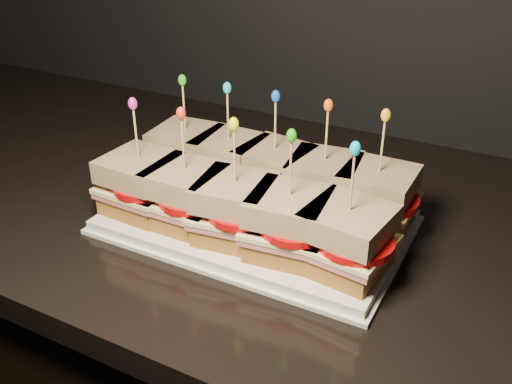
% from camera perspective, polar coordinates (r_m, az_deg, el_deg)
% --- Properties ---
extents(cabinet, '(2.63, 0.64, 0.89)m').
position_cam_1_polar(cabinet, '(1.29, -12.30, -16.44)').
color(cabinet, black).
rests_on(cabinet, ground).
extents(granite_slab, '(2.67, 0.68, 0.04)m').
position_cam_1_polar(granite_slab, '(1.02, -14.94, 2.26)').
color(granite_slab, black).
rests_on(granite_slab, cabinet).
extents(platter, '(0.39, 0.24, 0.02)m').
position_cam_1_polar(platter, '(0.78, 0.00, -2.96)').
color(platter, silver).
rests_on(platter, granite_slab).
extents(platter_rim, '(0.40, 0.25, 0.01)m').
position_cam_1_polar(platter_rim, '(0.79, 0.00, -3.33)').
color(platter_rim, silver).
rests_on(platter_rim, granite_slab).
extents(sandwich_0_bread_bot, '(0.10, 0.10, 0.02)m').
position_cam_1_polar(sandwich_0_bread_bot, '(0.88, -6.83, 2.26)').
color(sandwich_0_bread_bot, brown).
rests_on(sandwich_0_bread_bot, platter).
extents(sandwich_0_ham, '(0.10, 0.10, 0.01)m').
position_cam_1_polar(sandwich_0_ham, '(0.88, -6.89, 3.22)').
color(sandwich_0_ham, '#B45D5C').
rests_on(sandwich_0_ham, sandwich_0_bread_bot).
extents(sandwich_0_cheese, '(0.11, 0.10, 0.01)m').
position_cam_1_polar(sandwich_0_cheese, '(0.87, -6.91, 3.64)').
color(sandwich_0_cheese, '#FBF09D').
rests_on(sandwich_0_cheese, sandwich_0_ham).
extents(sandwich_0_tomato, '(0.09, 0.09, 0.01)m').
position_cam_1_polar(sandwich_0_tomato, '(0.86, -6.50, 3.79)').
color(sandwich_0_tomato, '#B50809').
rests_on(sandwich_0_tomato, sandwich_0_cheese).
extents(sandwich_0_bread_top, '(0.10, 0.10, 0.03)m').
position_cam_1_polar(sandwich_0_bread_top, '(0.86, -7.02, 5.30)').
color(sandwich_0_bread_top, '#502F11').
rests_on(sandwich_0_bread_top, sandwich_0_tomato).
extents(sandwich_0_pick, '(0.00, 0.00, 0.09)m').
position_cam_1_polar(sandwich_0_pick, '(0.84, -7.20, 8.13)').
color(sandwich_0_pick, tan).
rests_on(sandwich_0_pick, sandwich_0_bread_top).
extents(sandwich_0_frill, '(0.01, 0.01, 0.02)m').
position_cam_1_polar(sandwich_0_frill, '(0.83, -7.39, 11.04)').
color(sandwich_0_frill, green).
rests_on(sandwich_0_frill, sandwich_0_pick).
extents(sandwich_1_bread_bot, '(0.09, 0.09, 0.02)m').
position_cam_1_polar(sandwich_1_bread_bot, '(0.85, -2.67, 1.24)').
color(sandwich_1_bread_bot, brown).
rests_on(sandwich_1_bread_bot, platter).
extents(sandwich_1_ham, '(0.10, 0.10, 0.01)m').
position_cam_1_polar(sandwich_1_ham, '(0.84, -2.70, 2.23)').
color(sandwich_1_ham, '#B45D5C').
rests_on(sandwich_1_ham, sandwich_1_bread_bot).
extents(sandwich_1_cheese, '(0.10, 0.10, 0.01)m').
position_cam_1_polar(sandwich_1_cheese, '(0.84, -2.71, 2.66)').
color(sandwich_1_cheese, '#FBF09D').
rests_on(sandwich_1_cheese, sandwich_1_ham).
extents(sandwich_1_tomato, '(0.09, 0.09, 0.01)m').
position_cam_1_polar(sandwich_1_tomato, '(0.82, -2.21, 2.80)').
color(sandwich_1_tomato, '#B50809').
rests_on(sandwich_1_tomato, sandwich_1_cheese).
extents(sandwich_1_bread_top, '(0.09, 0.09, 0.03)m').
position_cam_1_polar(sandwich_1_bread_top, '(0.82, -2.75, 4.38)').
color(sandwich_1_bread_top, '#502F11').
rests_on(sandwich_1_bread_top, sandwich_1_tomato).
extents(sandwich_1_pick, '(0.00, 0.00, 0.09)m').
position_cam_1_polar(sandwich_1_pick, '(0.81, -2.83, 7.33)').
color(sandwich_1_pick, tan).
rests_on(sandwich_1_pick, sandwich_1_bread_top).
extents(sandwich_1_frill, '(0.01, 0.01, 0.02)m').
position_cam_1_polar(sandwich_1_frill, '(0.79, -2.90, 10.36)').
color(sandwich_1_frill, '#14BAB9').
rests_on(sandwich_1_frill, sandwich_1_pick).
extents(sandwich_2_bread_bot, '(0.10, 0.10, 0.02)m').
position_cam_1_polar(sandwich_2_bread_bot, '(0.82, 1.82, 0.12)').
color(sandwich_2_bread_bot, brown).
rests_on(sandwich_2_bread_bot, platter).
extents(sandwich_2_ham, '(0.11, 0.11, 0.01)m').
position_cam_1_polar(sandwich_2_ham, '(0.81, 1.84, 1.14)').
color(sandwich_2_ham, '#B45D5C').
rests_on(sandwich_2_ham, sandwich_2_bread_bot).
extents(sandwich_2_cheese, '(0.11, 0.11, 0.01)m').
position_cam_1_polar(sandwich_2_cheese, '(0.80, 1.85, 1.59)').
color(sandwich_2_cheese, '#FBF09D').
rests_on(sandwich_2_cheese, sandwich_2_ham).
extents(sandwich_2_tomato, '(0.09, 0.09, 0.01)m').
position_cam_1_polar(sandwich_2_tomato, '(0.79, 2.44, 1.71)').
color(sandwich_2_tomato, '#B50809').
rests_on(sandwich_2_tomato, sandwich_2_cheese).
extents(sandwich_2_bread_top, '(0.10, 0.10, 0.03)m').
position_cam_1_polar(sandwich_2_bread_top, '(0.79, 1.88, 3.36)').
color(sandwich_2_bread_top, '#502F11').
rests_on(sandwich_2_bread_top, sandwich_2_tomato).
extents(sandwich_2_pick, '(0.00, 0.00, 0.09)m').
position_cam_1_polar(sandwich_2_pick, '(0.77, 1.93, 6.40)').
color(sandwich_2_pick, tan).
rests_on(sandwich_2_pick, sandwich_2_bread_top).
extents(sandwich_2_frill, '(0.01, 0.01, 0.02)m').
position_cam_1_polar(sandwich_2_frill, '(0.76, 1.99, 9.55)').
color(sandwich_2_frill, blue).
rests_on(sandwich_2_frill, sandwich_2_pick).
extents(sandwich_3_bread_bot, '(0.10, 0.10, 0.02)m').
position_cam_1_polar(sandwich_3_bread_bot, '(0.79, 6.64, -1.07)').
color(sandwich_3_bread_bot, brown).
rests_on(sandwich_3_bread_bot, platter).
extents(sandwich_3_ham, '(0.11, 0.11, 0.01)m').
position_cam_1_polar(sandwich_3_ham, '(0.78, 6.70, -0.03)').
color(sandwich_3_ham, '#B45D5C').
rests_on(sandwich_3_ham, sandwich_3_bread_bot).
extents(sandwich_3_cheese, '(0.11, 0.11, 0.01)m').
position_cam_1_polar(sandwich_3_cheese, '(0.78, 6.73, 0.42)').
color(sandwich_3_cheese, '#FBF09D').
rests_on(sandwich_3_cheese, sandwich_3_ham).
extents(sandwich_3_tomato, '(0.09, 0.09, 0.01)m').
position_cam_1_polar(sandwich_3_tomato, '(0.77, 7.43, 0.53)').
color(sandwich_3_tomato, '#B50809').
rests_on(sandwich_3_tomato, sandwich_3_cheese).
extents(sandwich_3_bread_top, '(0.10, 0.10, 0.03)m').
position_cam_1_polar(sandwich_3_bread_top, '(0.77, 6.85, 2.23)').
color(sandwich_3_bread_top, '#502F11').
rests_on(sandwich_3_bread_top, sandwich_3_tomato).
extents(sandwich_3_pick, '(0.00, 0.00, 0.09)m').
position_cam_1_polar(sandwich_3_pick, '(0.75, 7.05, 5.36)').
color(sandwich_3_pick, tan).
rests_on(sandwich_3_pick, sandwich_3_bread_top).
extents(sandwich_3_frill, '(0.01, 0.01, 0.02)m').
position_cam_1_polar(sandwich_3_frill, '(0.73, 7.26, 8.60)').
color(sandwich_3_frill, '#F75A15').
rests_on(sandwich_3_frill, sandwich_3_pick).
extents(sandwich_4_bread_bot, '(0.09, 0.09, 0.02)m').
position_cam_1_polar(sandwich_4_bread_bot, '(0.77, 11.73, -2.33)').
color(sandwich_4_bread_bot, brown).
rests_on(sandwich_4_bread_bot, platter).
extents(sandwich_4_ham, '(0.10, 0.10, 0.01)m').
position_cam_1_polar(sandwich_4_ham, '(0.76, 11.85, -1.28)').
color(sandwich_4_ham, '#B45D5C').
rests_on(sandwich_4_ham, sandwich_4_bread_bot).
extents(sandwich_4_cheese, '(0.10, 0.10, 0.01)m').
position_cam_1_polar(sandwich_4_cheese, '(0.76, 11.91, -0.82)').
color(sandwich_4_cheese, '#FBF09D').
rests_on(sandwich_4_cheese, sandwich_4_ham).
extents(sandwich_4_tomato, '(0.09, 0.09, 0.01)m').
position_cam_1_polar(sandwich_4_tomato, '(0.75, 12.70, -0.73)').
color(sandwich_4_tomato, '#B50809').
rests_on(sandwich_4_tomato, sandwich_4_cheese).
extents(sandwich_4_bread_top, '(0.09, 0.09, 0.03)m').
position_cam_1_polar(sandwich_4_bread_top, '(0.75, 12.11, 1.02)').
color(sandwich_4_bread_top, '#502F11').
rests_on(sandwich_4_bread_top, sandwich_4_tomato).
extents(sandwich_4_pick, '(0.00, 0.00, 0.09)m').
position_cam_1_polar(sandwich_4_pick, '(0.73, 12.47, 4.19)').
color(sandwich_4_pick, tan).
rests_on(sandwich_4_pick, sandwich_4_bread_top).
extents(sandwich_4_frill, '(0.01, 0.01, 0.02)m').
position_cam_1_polar(sandwich_4_frill, '(0.71, 12.85, 7.50)').
color(sandwich_4_frill, yellow).
rests_on(sandwich_4_frill, sandwich_4_pick).
extents(sandwich_5_bread_bot, '(0.09, 0.09, 0.02)m').
position_cam_1_polar(sandwich_5_bread_bot, '(0.81, -11.22, -0.85)').
color(sandwich_5_bread_bot, brown).
rests_on(sandwich_5_bread_bot, platter).
extents(sandwich_5_ham, '(0.10, 0.10, 0.01)m').
position_cam_1_polar(sandwich_5_ham, '(0.80, -11.33, 0.18)').
color(sandwich_5_ham, '#B45D5C').
rests_on(sandwich_5_ham, sandwich_5_bread_bot).
extents(sandwich_5_cheese, '(0.10, 0.10, 0.01)m').
position_cam_1_polar(sandwich_5_cheese, '(0.79, -11.37, 0.62)').
color(sandwich_5_cheese, '#FBF09D').
rests_on(sandwich_5_cheese, sandwich_5_ham).
extents(sandwich_5_tomato, '(0.09, 0.09, 0.01)m').
position_cam_1_polar(sandwich_5_tomato, '(0.78, -11.00, 0.73)').
color(sandwich_5_tomato, '#B50809').
rests_on(sandwich_5_tomato, sandwich_5_cheese).
extents(sandwich_5_bread_top, '(0.09, 0.09, 0.03)m').
position_cam_1_polar(sandwich_5_bread_top, '(0.78, -11.56, 2.40)').
color(sandwich_5_bread_top, '#502F11').
rests_on(sandwich_5_bread_top, sandwich_5_tomato).
extents(sandwich_5_pick, '(0.00, 0.00, 0.09)m').
position_cam_1_polar(sandwich_5_pick, '(0.76, -11.89, 5.46)').
color(sandwich_5_pick, tan).
rests_on(sandwich_5_pick, sandwich_5_bread_top).
extents(sandwich_5_frill, '(0.01, 0.01, 0.02)m').
position_cam_1_polar(sandwich_5_frill, '(0.75, -12.24, 8.63)').
color(sandwich_5_frill, '#D624A9').
rests_on(sandwich_5_frill, sandwich_5_pick).
extents(sandwich_6_bread_bot, '(0.09, 0.09, 0.02)m').
position_cam_1_polar(sandwich_6_bread_bot, '(0.77, -6.85, -2.13)').
color(sandwich_6_bread_bot, brown).
rests_on(sandwich_6_bread_bot, platter).
extents(sandwich_6_ham, '(0.10, 0.09, 0.01)m').
position_cam_1_polar(sandwich_6_ham, '(0.76, -6.92, -1.07)').
color(sandwich_6_ham, '#B45D5C').
rests_on(sandwich_6_ham, sandwich_6_bread_bot).
extents(sandwich_6_cheese, '(0.10, 0.10, 0.01)m').
position_cam_1_polar(sandwich_6_cheese, '(0.75, -6.95, -0.60)').
color(sandwich_6_cheese, '#FBF09D').
rests_on(sandwich_6_cheese, sandwich_6_ham).
extents(sandwich_6_tomato, '(0.09, 0.09, 0.01)m').
position_cam_1_polar(sandwich_6_tomato, '(0.74, -6.48, -0.51)').
color(sandwich_6_tomato, '#B50809').
rests_on(sandwich_6_tomato, sandwich_6_cheese).
extents(sandwich_6_bread_top, '(0.09, 0.09, 0.03)m').
position_cam_1_polar(sandwich_6_bread_top, '(0.74, -7.08, 1.25)').
color(sandwich_6_bread_top, '#502F11').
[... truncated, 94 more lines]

